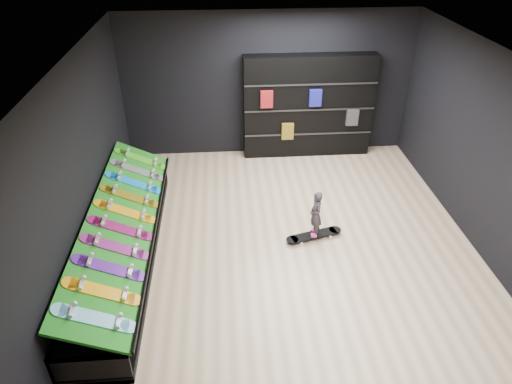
{
  "coord_description": "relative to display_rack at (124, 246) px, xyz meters",
  "views": [
    {
      "loc": [
        -0.95,
        -5.6,
        4.7
      ],
      "look_at": [
        -0.5,
        0.2,
        1.0
      ],
      "focal_mm": 32.0,
      "sensor_mm": 36.0,
      "label": 1
    }
  ],
  "objects": [
    {
      "name": "floor",
      "position": [
        2.55,
        0.0,
        -0.25
      ],
      "size": [
        6.0,
        7.0,
        0.01
      ],
      "primitive_type": "cube",
      "color": "tan",
      "rests_on": "ground"
    },
    {
      "name": "ceiling",
      "position": [
        2.55,
        0.0,
        2.75
      ],
      "size": [
        6.0,
        7.0,
        0.01
      ],
      "primitive_type": "cube",
      "color": "white",
      "rests_on": "ground"
    },
    {
      "name": "wall_back",
      "position": [
        2.55,
        3.5,
        1.25
      ],
      "size": [
        6.0,
        0.02,
        3.0
      ],
      "primitive_type": "cube",
      "color": "black",
      "rests_on": "ground"
    },
    {
      "name": "wall_left",
      "position": [
        -0.45,
        0.0,
        1.25
      ],
      "size": [
        0.02,
        7.0,
        3.0
      ],
      "primitive_type": "cube",
      "color": "black",
      "rests_on": "ground"
    },
    {
      "name": "wall_right",
      "position": [
        5.55,
        0.0,
        1.25
      ],
      "size": [
        0.02,
        7.0,
        3.0
      ],
      "primitive_type": "cube",
      "color": "black",
      "rests_on": "ground"
    },
    {
      "name": "display_rack",
      "position": [
        0.0,
        0.0,
        0.0
      ],
      "size": [
        0.9,
        4.5,
        0.5
      ],
      "primitive_type": null,
      "color": "black",
      "rests_on": "ground"
    },
    {
      "name": "turf_ramp",
      "position": [
        0.05,
        0.0,
        0.46
      ],
      "size": [
        0.92,
        4.5,
        0.46
      ],
      "primitive_type": "cube",
      "rotation": [
        0.0,
        0.44,
        0.0
      ],
      "color": "#11640F",
      "rests_on": "display_rack"
    },
    {
      "name": "back_shelving",
      "position": [
        3.39,
        3.32,
        0.83
      ],
      "size": [
        2.71,
        0.32,
        2.17
      ],
      "primitive_type": "cube",
      "color": "black",
      "rests_on": "ground"
    },
    {
      "name": "floor_skateboard",
      "position": [
        3.01,
        0.26,
        -0.21
      ],
      "size": [
        1.0,
        0.47,
        0.09
      ],
      "primitive_type": null,
      "rotation": [
        0.0,
        0.0,
        0.27
      ],
      "color": "black",
      "rests_on": "ground"
    },
    {
      "name": "child",
      "position": [
        3.01,
        0.26,
        0.08
      ],
      "size": [
        0.14,
        0.19,
        0.48
      ],
      "primitive_type": "imported",
      "rotation": [
        0.0,
        0.0,
        -1.48
      ],
      "color": "black",
      "rests_on": "floor_skateboard"
    },
    {
      "name": "display_board_0",
      "position": [
        0.06,
        -1.9,
        0.49
      ],
      "size": [
        0.93,
        0.22,
        0.5
      ],
      "primitive_type": null,
      "rotation": [
        0.0,
        0.44,
        0.0
      ],
      "color": "#0CB2E5",
      "rests_on": "turf_ramp"
    },
    {
      "name": "display_board_1",
      "position": [
        0.06,
        -1.48,
        0.49
      ],
      "size": [
        0.93,
        0.22,
        0.5
      ],
      "primitive_type": null,
      "rotation": [
        0.0,
        0.44,
        0.0
      ],
      "color": "yellow",
      "rests_on": "turf_ramp"
    },
    {
      "name": "display_board_2",
      "position": [
        0.06,
        -1.06,
        0.49
      ],
      "size": [
        0.93,
        0.22,
        0.5
      ],
      "primitive_type": null,
      "rotation": [
        0.0,
        0.44,
        0.0
      ],
      "color": "purple",
      "rests_on": "turf_ramp"
    },
    {
      "name": "display_board_3",
      "position": [
        0.06,
        -0.63,
        0.49
      ],
      "size": [
        0.93,
        0.22,
        0.5
      ],
      "primitive_type": null,
      "rotation": [
        0.0,
        0.44,
        0.0
      ],
      "color": "#2626BF",
      "rests_on": "turf_ramp"
    },
    {
      "name": "display_board_4",
      "position": [
        0.06,
        -0.21,
        0.49
      ],
      "size": [
        0.93,
        0.22,
        0.5
      ],
      "primitive_type": null,
      "rotation": [
        0.0,
        0.44,
        0.0
      ],
      "color": "#E5198C",
      "rests_on": "turf_ramp"
    },
    {
      "name": "display_board_5",
      "position": [
        0.06,
        0.21,
        0.49
      ],
      "size": [
        0.93,
        0.22,
        0.5
      ],
      "primitive_type": null,
      "rotation": [
        0.0,
        0.44,
        0.0
      ],
      "color": "orange",
      "rests_on": "turf_ramp"
    },
    {
      "name": "display_board_6",
      "position": [
        0.06,
        0.63,
        0.49
      ],
      "size": [
        0.93,
        0.22,
        0.5
      ],
      "primitive_type": null,
      "rotation": [
        0.0,
        0.44,
        0.0
      ],
      "color": "yellow",
      "rests_on": "turf_ramp"
    },
    {
      "name": "display_board_7",
      "position": [
        0.06,
        1.06,
        0.49
      ],
      "size": [
        0.93,
        0.22,
        0.5
      ],
      "primitive_type": null,
      "rotation": [
        0.0,
        0.44,
        0.0
      ],
      "color": "blue",
      "rests_on": "turf_ramp"
    },
    {
      "name": "display_board_8",
      "position": [
        0.06,
        1.48,
        0.49
      ],
      "size": [
        0.93,
        0.22,
        0.5
      ],
      "primitive_type": null,
      "rotation": [
        0.0,
        0.44,
        0.0
      ],
      "color": "black",
      "rests_on": "turf_ramp"
    },
    {
      "name": "display_board_9",
      "position": [
        0.06,
        1.9,
        0.49
      ],
      "size": [
        0.93,
        0.22,
        0.5
      ],
      "primitive_type": null,
      "rotation": [
        0.0,
        0.44,
        0.0
      ],
      "color": "green",
      "rests_on": "turf_ramp"
    }
  ]
}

